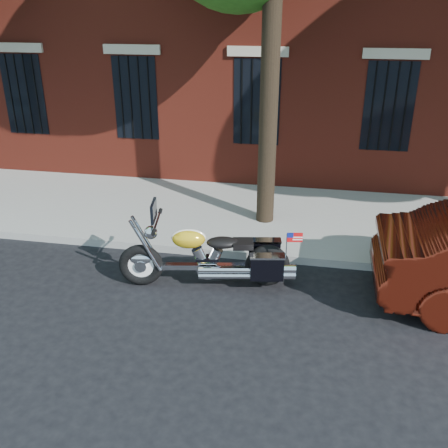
# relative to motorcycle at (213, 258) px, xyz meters

# --- Properties ---
(ground) EXTENTS (120.00, 120.00, 0.00)m
(ground) POSITION_rel_motorcycle_xyz_m (0.07, -0.32, -0.51)
(ground) COLOR black
(ground) RESTS_ON ground
(curb) EXTENTS (40.00, 0.16, 0.15)m
(curb) POSITION_rel_motorcycle_xyz_m (0.07, 1.06, -0.43)
(curb) COLOR gray
(curb) RESTS_ON ground
(sidewalk) EXTENTS (40.00, 3.60, 0.15)m
(sidewalk) POSITION_rel_motorcycle_xyz_m (0.07, 2.94, -0.43)
(sidewalk) COLOR gray
(sidewalk) RESTS_ON ground
(motorcycle) EXTENTS (2.99, 1.16, 1.49)m
(motorcycle) POSITION_rel_motorcycle_xyz_m (0.00, 0.00, 0.00)
(motorcycle) COLOR black
(motorcycle) RESTS_ON ground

